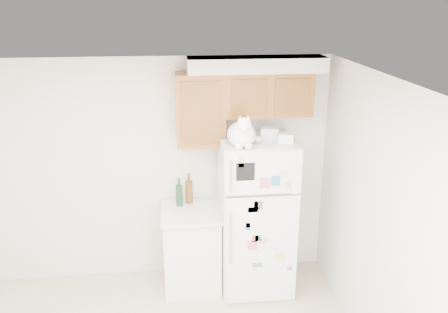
{
  "coord_description": "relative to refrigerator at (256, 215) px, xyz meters",
  "views": [
    {
      "loc": [
        0.23,
        -2.92,
        3.09
      ],
      "look_at": [
        0.71,
        1.55,
        1.55
      ],
      "focal_mm": 38.0,
      "sensor_mm": 36.0,
      "label": 1
    }
  ],
  "objects": [
    {
      "name": "room_shell",
      "position": [
        -0.94,
        -1.36,
        0.82
      ],
      "size": [
        3.84,
        4.04,
        2.52
      ],
      "color": "beige",
      "rests_on": "ground_plane"
    },
    {
      "name": "refrigerator",
      "position": [
        0.0,
        0.0,
        0.0
      ],
      "size": [
        0.76,
        0.78,
        1.7
      ],
      "color": "white",
      "rests_on": "ground_plane"
    },
    {
      "name": "base_counter",
      "position": [
        -0.69,
        0.07,
        -0.39
      ],
      "size": [
        0.64,
        0.64,
        0.92
      ],
      "color": "white",
      "rests_on": "ground_plane"
    },
    {
      "name": "cat",
      "position": [
        -0.19,
        -0.21,
        0.98
      ],
      "size": [
        0.34,
        0.49,
        0.35
      ],
      "color": "white",
      "rests_on": "refrigerator"
    },
    {
      "name": "storage_box_back",
      "position": [
        0.14,
        0.07,
        0.9
      ],
      "size": [
        0.21,
        0.17,
        0.1
      ],
      "primitive_type": "cube",
      "rotation": [
        0.0,
        0.0,
        -0.24
      ],
      "color": "white",
      "rests_on": "refrigerator"
    },
    {
      "name": "storage_box_front",
      "position": [
        0.25,
        -0.12,
        0.89
      ],
      "size": [
        0.16,
        0.12,
        0.09
      ],
      "primitive_type": "cube",
      "rotation": [
        0.0,
        0.0,
        -0.09
      ],
      "color": "white",
      "rests_on": "refrigerator"
    },
    {
      "name": "bottle_green",
      "position": [
        -0.81,
        0.19,
        0.23
      ],
      "size": [
        0.07,
        0.07,
        0.32
      ],
      "primitive_type": null,
      "color": "#19381E",
      "rests_on": "base_counter"
    },
    {
      "name": "bottle_amber",
      "position": [
        -0.7,
        0.25,
        0.24
      ],
      "size": [
        0.08,
        0.08,
        0.34
      ],
      "primitive_type": null,
      "color": "#593814",
      "rests_on": "base_counter"
    }
  ]
}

